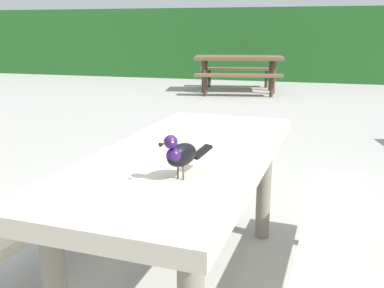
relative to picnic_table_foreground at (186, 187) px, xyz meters
name	(u,v)px	position (x,y,z in m)	size (l,w,h in m)	color
hedge_wall	(307,44)	(0.40, 10.22, 0.34)	(28.00, 1.99, 1.80)	#235B23
picnic_table_foreground	(186,187)	(0.00, 0.00, 0.00)	(1.79, 1.85, 0.74)	#B2A893
bird_grackle	(180,154)	(0.09, -0.40, 0.29)	(0.15, 0.27, 0.18)	black
picnic_table_mid_left	(238,65)	(-0.92, 7.21, 0.00)	(1.97, 1.95, 0.74)	brown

